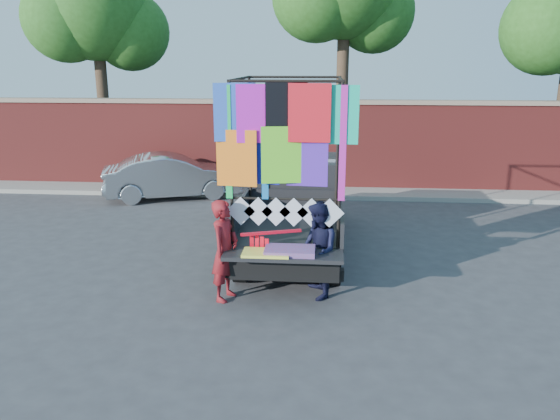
# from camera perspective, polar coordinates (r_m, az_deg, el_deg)

# --- Properties ---
(ground) EXTENTS (90.00, 90.00, 0.00)m
(ground) POSITION_cam_1_polar(r_m,az_deg,el_deg) (9.55, 1.17, -7.26)
(ground) COLOR #38383A
(ground) RESTS_ON ground
(brick_wall) EXTENTS (30.00, 0.45, 2.61)m
(brick_wall) POSITION_cam_1_polar(r_m,az_deg,el_deg) (15.98, 2.83, 6.86)
(brick_wall) COLOR maroon
(brick_wall) RESTS_ON ground
(curb) EXTENTS (30.00, 1.20, 0.12)m
(curb) POSITION_cam_1_polar(r_m,az_deg,el_deg) (15.53, 2.67, 1.86)
(curb) COLOR gray
(curb) RESTS_ON ground
(tree_left) EXTENTS (4.20, 3.30, 7.05)m
(tree_left) POSITION_cam_1_polar(r_m,az_deg,el_deg) (18.38, -18.74, 19.07)
(tree_left) COLOR #38281C
(tree_left) RESTS_ON ground
(pickup_truck) EXTENTS (2.15, 5.40, 3.40)m
(pickup_truck) POSITION_cam_1_polar(r_m,az_deg,el_deg) (11.17, 1.54, 0.76)
(pickup_truck) COLOR black
(pickup_truck) RESTS_ON ground
(sedan) EXTENTS (3.91, 2.43, 1.22)m
(sedan) POSITION_cam_1_polar(r_m,az_deg,el_deg) (15.30, -11.18, 3.49)
(sedan) COLOR #ABAEB3
(sedan) RESTS_ON ground
(woman) EXTENTS (0.54, 0.68, 1.62)m
(woman) POSITION_cam_1_polar(r_m,az_deg,el_deg) (8.57, -5.78, -4.22)
(woman) COLOR maroon
(woman) RESTS_ON ground
(man) EXTENTS (0.73, 0.86, 1.57)m
(man) POSITION_cam_1_polar(r_m,az_deg,el_deg) (8.63, 3.92, -4.23)
(man) COLOR black
(man) RESTS_ON ground
(streamer_bundle) EXTENTS (0.93, 0.36, 0.66)m
(streamer_bundle) POSITION_cam_1_polar(r_m,az_deg,el_deg) (8.54, -1.64, -3.61)
(streamer_bundle) COLOR red
(streamer_bundle) RESTS_ON ground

